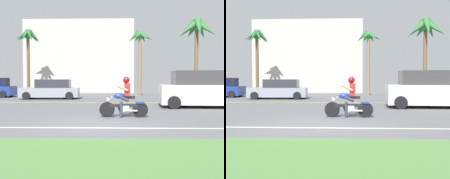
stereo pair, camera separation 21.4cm
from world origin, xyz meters
The scene contains 11 objects.
ground centered at (0.00, 3.00, -0.02)m, with size 56.00×30.00×0.04m, color slate.
grass_median centered at (0.00, -4.10, 0.03)m, with size 56.00×3.80×0.06m, color #548442.
lane_line_near centered at (0.00, -0.55, 0.00)m, with size 50.40×0.12×0.01m, color silver.
lane_line_far centered at (0.00, 7.96, 0.00)m, with size 50.40×0.12×0.01m, color yellow.
motorcyclist centered at (0.82, 1.71, 0.66)m, with size 1.87×0.61×1.57m.
suv_nearby centered at (4.97, 5.49, 0.93)m, with size 4.58×2.36×1.90m.
parked_car_1 centered at (-4.44, 11.11, 0.68)m, with size 4.34×2.15×1.45m.
palm_tree_0 centered at (-7.69, 15.55, 4.94)m, with size 2.48×2.46×5.97m.
palm_tree_1 centered at (2.52, 15.90, 4.93)m, with size 2.54×2.55×5.96m.
palm_tree_2 centered at (7.36, 14.89, 5.60)m, with size 3.59×3.62×6.75m.
building_far centered at (-3.66, 21.00, 3.85)m, with size 11.59×4.00×7.71m, color #BCB7AD.
Camera 1 is at (0.64, -8.46, 1.48)m, focal length 42.49 mm.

